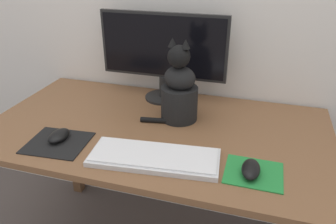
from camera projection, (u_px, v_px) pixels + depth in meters
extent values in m
cube|color=brown|center=(156.00, 130.00, 1.30)|extent=(1.35, 0.74, 0.02)
cube|color=brown|center=(72.00, 142.00, 1.91)|extent=(0.05, 0.05, 0.71)
cube|color=brown|center=(303.00, 181.00, 1.59)|extent=(0.05, 0.05, 0.71)
cylinder|color=black|center=(163.00, 97.00, 1.54)|extent=(0.17, 0.17, 0.01)
cylinder|color=black|center=(163.00, 86.00, 1.52)|extent=(0.04, 0.04, 0.10)
cube|color=black|center=(163.00, 46.00, 1.43)|extent=(0.57, 0.02, 0.29)
cube|color=black|center=(162.00, 46.00, 1.42)|extent=(0.55, 0.00, 0.26)
cube|color=silver|center=(154.00, 158.00, 1.09)|extent=(0.45, 0.21, 0.02)
cube|color=white|center=(154.00, 155.00, 1.09)|extent=(0.43, 0.19, 0.01)
cube|color=black|center=(58.00, 143.00, 1.19)|extent=(0.23, 0.20, 0.00)
cube|color=#238438|center=(254.00, 173.00, 1.03)|extent=(0.18, 0.16, 0.00)
ellipsoid|color=black|center=(59.00, 136.00, 1.20)|extent=(0.06, 0.10, 0.03)
ellipsoid|color=black|center=(251.00, 169.00, 1.01)|extent=(0.06, 0.11, 0.04)
cylinder|color=black|center=(179.00, 103.00, 1.33)|extent=(0.17, 0.17, 0.14)
ellipsoid|color=black|center=(180.00, 78.00, 1.28)|extent=(0.14, 0.13, 0.10)
sphere|color=black|center=(179.00, 57.00, 1.23)|extent=(0.10, 0.10, 0.09)
cone|color=black|center=(172.00, 42.00, 1.22)|extent=(0.04, 0.04, 0.03)
cone|color=black|center=(186.00, 44.00, 1.20)|extent=(0.04, 0.04, 0.03)
cylinder|color=black|center=(164.00, 121.00, 1.32)|extent=(0.19, 0.05, 0.02)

